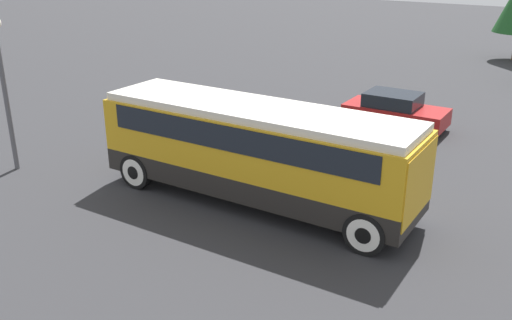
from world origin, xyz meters
TOP-DOWN VIEW (x-y plane):
  - ground_plane at (0.00, 0.00)m, footprint 120.00×120.00m
  - tour_bus at (0.10, -0.00)m, footprint 9.52×2.57m
  - parked_car_near at (-4.47, 5.64)m, footprint 4.78×1.85m
  - parked_car_mid at (1.04, 9.05)m, footprint 4.08×1.91m
  - lamp_post at (-8.26, -2.10)m, footprint 0.44×0.44m

SIDE VIEW (x-z plane):
  - ground_plane at x=0.00m, z-range 0.00..0.00m
  - parked_car_near at x=-4.47m, z-range 0.00..1.28m
  - parked_car_mid at x=1.04m, z-range -0.01..1.46m
  - tour_bus at x=0.10m, z-range 0.31..3.24m
  - lamp_post at x=-8.26m, z-range 0.85..5.92m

